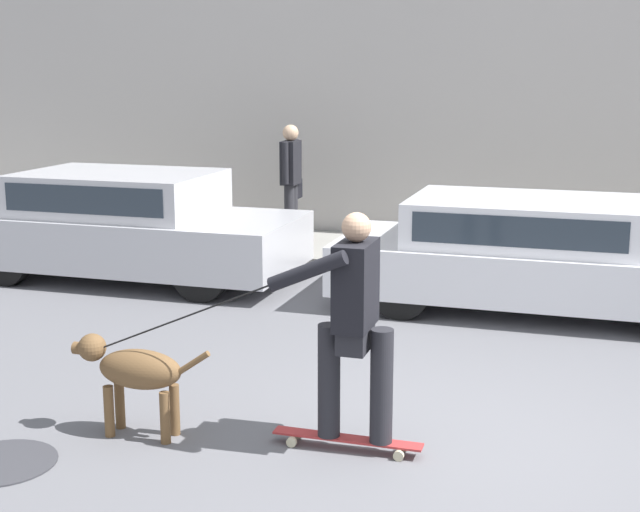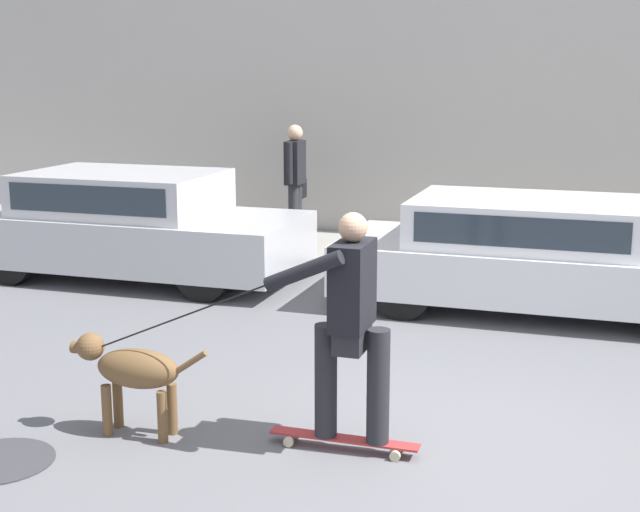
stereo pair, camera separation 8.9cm
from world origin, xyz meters
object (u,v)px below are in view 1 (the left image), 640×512
Objects in this scene: dog at (134,371)px; parked_car_0 at (129,226)px; parked_car_1 at (534,255)px; skateboarder at (354,319)px; pedestrian_with_bag at (291,177)px.

parked_car_0 is at bearing -61.75° from dog.
parked_car_1 is 1.83× the size of skateboarder.
dog is 0.64× the size of pedestrian_with_bag.
parked_car_0 is 4.85m from dog.
parked_car_1 is at bearing -102.70° from skateboarder.
skateboarder reaches higher than parked_car_0.
dog is 0.45× the size of skateboarder.
parked_car_1 is 2.60× the size of pedestrian_with_bag.
pedestrian_with_bag is at bearing -81.95° from dog.
pedestrian_with_bag is at bearing 57.18° from parked_car_0.
skateboarder is at bearing -102.32° from parked_car_1.
parked_car_1 is (4.78, 0.00, -0.05)m from parked_car_0.
skateboarder is (1.51, 0.21, 0.45)m from dog.
parked_car_1 is 4.09× the size of dog.
parked_car_0 is at bearing -46.15° from skateboarder.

